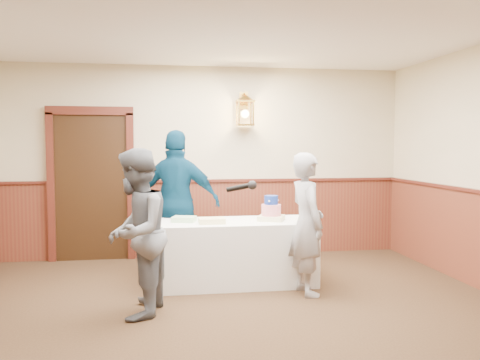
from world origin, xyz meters
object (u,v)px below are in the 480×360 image
(display_table, at_px, (237,252))
(baker, at_px, (307,224))
(sheet_cake_yellow, at_px, (212,221))
(interviewer, at_px, (136,233))
(assistant_p, at_px, (177,203))
(sheet_cake_green, at_px, (184,219))
(tiered_cake, at_px, (271,211))

(display_table, distance_m, baker, 0.97)
(baker, bearing_deg, sheet_cake_yellow, 61.30)
(interviewer, height_order, baker, interviewer)
(interviewer, distance_m, assistant_p, 1.58)
(sheet_cake_green, xyz_separation_m, baker, (1.32, -0.57, 0.00))
(display_table, relative_size, sheet_cake_yellow, 6.06)
(sheet_cake_green, height_order, baker, baker)
(sheet_cake_yellow, bearing_deg, tiered_cake, 8.98)
(sheet_cake_green, bearing_deg, display_table, -2.29)
(tiered_cake, bearing_deg, baker, -60.86)
(sheet_cake_green, distance_m, interviewer, 1.14)
(interviewer, height_order, assistant_p, assistant_p)
(display_table, relative_size, tiered_cake, 4.74)
(display_table, bearing_deg, sheet_cake_yellow, -156.08)
(sheet_cake_green, height_order, assistant_p, assistant_p)
(baker, height_order, assistant_p, assistant_p)
(sheet_cake_green, relative_size, assistant_p, 0.14)
(tiered_cake, distance_m, sheet_cake_green, 1.04)
(sheet_cake_yellow, relative_size, sheet_cake_green, 1.14)
(interviewer, relative_size, baker, 1.03)
(display_table, xyz_separation_m, sheet_cake_green, (-0.63, 0.03, 0.41))
(tiered_cake, relative_size, baker, 0.24)
(baker, bearing_deg, display_table, 44.85)
(tiered_cake, bearing_deg, sheet_cake_yellow, -171.02)
(assistant_p, bearing_deg, baker, 157.18)
(display_table, height_order, interviewer, interviewer)
(interviewer, relative_size, assistant_p, 0.88)
(assistant_p, bearing_deg, sheet_cake_green, 111.66)
(display_table, height_order, sheet_cake_yellow, sheet_cake_yellow)
(sheet_cake_yellow, xyz_separation_m, assistant_p, (-0.37, 0.65, 0.14))
(baker, bearing_deg, sheet_cake_green, 59.75)
(display_table, xyz_separation_m, interviewer, (-1.13, -1.00, 0.44))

